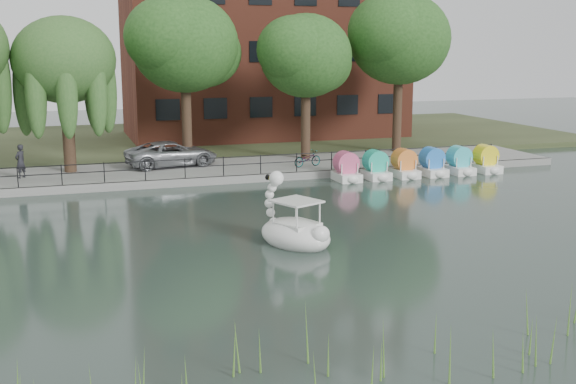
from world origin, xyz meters
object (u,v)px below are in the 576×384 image
bicycle (307,158)px  pedestrian (20,159)px  swan_boat (294,229)px  minivan (172,152)px

bicycle → pedestrian: size_ratio=0.87×
swan_boat → minivan: bearing=72.0°
bicycle → minivan: bearing=56.3°
minivan → bicycle: minivan is taller
bicycle → pedestrian: (-15.03, 1.21, 0.49)m
bicycle → pedestrian: pedestrian is taller
minivan → swan_boat: 16.09m
minivan → bicycle: bearing=-118.4°
minivan → swan_boat: swan_boat is taller
bicycle → swan_boat: (-5.32, -13.55, -0.34)m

